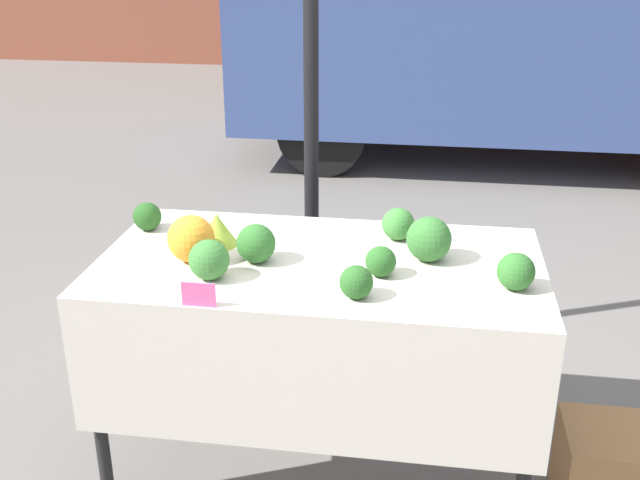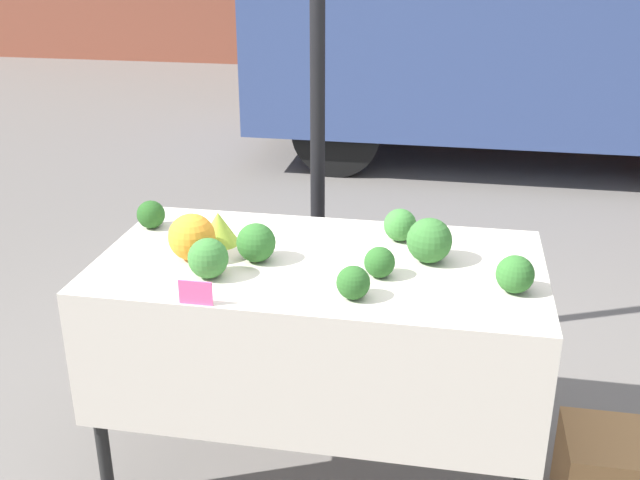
# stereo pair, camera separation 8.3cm
# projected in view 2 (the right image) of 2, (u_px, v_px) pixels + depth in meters

# --- Properties ---
(ground_plane) EXTENTS (40.00, 40.00, 0.00)m
(ground_plane) POSITION_uv_depth(u_px,v_px,m) (320.00, 460.00, 3.13)
(ground_plane) COLOR slate
(tent_pole) EXTENTS (0.07, 0.07, 2.53)m
(tent_pole) POSITION_uv_depth(u_px,v_px,m) (318.00, 112.00, 3.48)
(tent_pole) COLOR black
(tent_pole) RESTS_ON ground_plane
(market_table) EXTENTS (1.65, 0.88, 0.92)m
(market_table) POSITION_uv_depth(u_px,v_px,m) (317.00, 298.00, 2.76)
(market_table) COLOR beige
(market_table) RESTS_ON ground_plane
(orange_cauliflower) EXTENTS (0.17, 0.17, 0.17)m
(orange_cauliflower) POSITION_uv_depth(u_px,v_px,m) (192.00, 237.00, 2.76)
(orange_cauliflower) COLOR orange
(orange_cauliflower) RESTS_ON market_table
(romanesco_head) EXTENTS (0.16, 0.16, 0.13)m
(romanesco_head) POSITION_uv_depth(u_px,v_px,m) (219.00, 228.00, 2.90)
(romanesco_head) COLOR #93B238
(romanesco_head) RESTS_ON market_table
(broccoli_head_0) EXTENTS (0.14, 0.14, 0.14)m
(broccoli_head_0) POSITION_uv_depth(u_px,v_px,m) (208.00, 258.00, 2.62)
(broccoli_head_0) COLOR #387533
(broccoli_head_0) RESTS_ON market_table
(broccoli_head_1) EXTENTS (0.11, 0.11, 0.11)m
(broccoli_head_1) POSITION_uv_depth(u_px,v_px,m) (380.00, 262.00, 2.62)
(broccoli_head_1) COLOR #285B23
(broccoli_head_1) RESTS_ON market_table
(broccoli_head_2) EXTENTS (0.13, 0.13, 0.13)m
(broccoli_head_2) POSITION_uv_depth(u_px,v_px,m) (400.00, 225.00, 2.93)
(broccoli_head_2) COLOR #387533
(broccoli_head_2) RESTS_ON market_table
(broccoli_head_3) EXTENTS (0.11, 0.11, 0.11)m
(broccoli_head_3) POSITION_uv_depth(u_px,v_px,m) (353.00, 283.00, 2.47)
(broccoli_head_3) COLOR #285B23
(broccoli_head_3) RESTS_ON market_table
(broccoli_head_4) EXTENTS (0.12, 0.12, 0.12)m
(broccoli_head_4) POSITION_uv_depth(u_px,v_px,m) (151.00, 214.00, 3.06)
(broccoli_head_4) COLOR #23511E
(broccoli_head_4) RESTS_ON market_table
(broccoli_head_5) EXTENTS (0.17, 0.17, 0.17)m
(broccoli_head_5) POSITION_uv_depth(u_px,v_px,m) (429.00, 241.00, 2.73)
(broccoli_head_5) COLOR #336B2D
(broccoli_head_5) RESTS_ON market_table
(broccoli_head_6) EXTENTS (0.15, 0.15, 0.15)m
(broccoli_head_6) POSITION_uv_depth(u_px,v_px,m) (256.00, 243.00, 2.74)
(broccoli_head_6) COLOR #2D6628
(broccoli_head_6) RESTS_ON market_table
(broccoli_head_7) EXTENTS (0.13, 0.13, 0.13)m
(broccoli_head_7) POSITION_uv_depth(u_px,v_px,m) (515.00, 274.00, 2.51)
(broccoli_head_7) COLOR #2D6628
(broccoli_head_7) RESTS_ON market_table
(price_sign) EXTENTS (0.11, 0.01, 0.08)m
(price_sign) POSITION_uv_depth(u_px,v_px,m) (196.00, 293.00, 2.43)
(price_sign) COLOR #F45B9E
(price_sign) RESTS_ON market_table
(produce_crate) EXTENTS (0.51, 0.34, 0.35)m
(produce_crate) POSITION_uv_depth(u_px,v_px,m) (631.00, 479.00, 2.77)
(produce_crate) COLOR #9E7042
(produce_crate) RESTS_ON ground_plane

